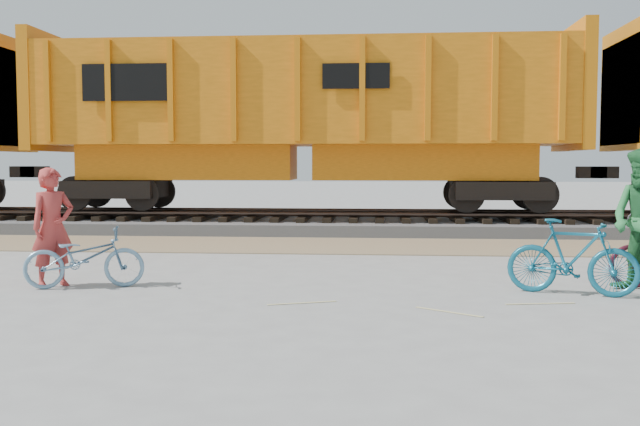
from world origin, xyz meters
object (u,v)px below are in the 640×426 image
(bicycle_blue, at_px, (84,258))
(bicycle_teal, at_px, (572,257))
(hopper_car_center, at_px, (304,116))
(person_solo, at_px, (53,227))

(bicycle_blue, relative_size, bicycle_teal, 0.97)
(hopper_car_center, xyz_separation_m, bicycle_teal, (4.54, -8.93, -2.49))
(person_solo, bearing_deg, bicycle_teal, -50.16)
(bicycle_teal, xyz_separation_m, person_solo, (-7.26, 0.10, 0.34))
(bicycle_teal, bearing_deg, bicycle_blue, 109.09)
(bicycle_blue, bearing_deg, bicycle_teal, -105.69)
(bicycle_teal, distance_m, person_solo, 7.27)
(hopper_car_center, bearing_deg, bicycle_teal, -63.04)
(person_solo, bearing_deg, bicycle_blue, -60.71)
(hopper_car_center, distance_m, person_solo, 9.49)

